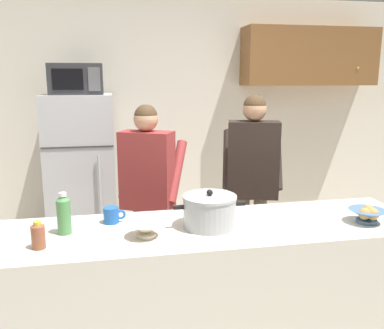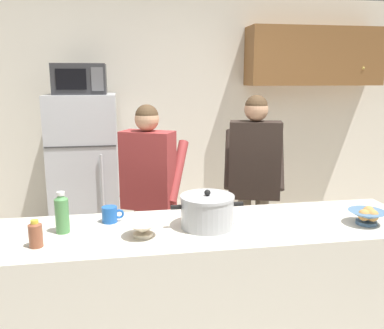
{
  "view_description": "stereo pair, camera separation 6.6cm",
  "coord_description": "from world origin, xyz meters",
  "views": [
    {
      "loc": [
        -0.53,
        -2.18,
        1.77
      ],
      "look_at": [
        0.0,
        0.55,
        1.17
      ],
      "focal_mm": 38.24,
      "sensor_mm": 36.0,
      "label": 1
    },
    {
      "loc": [
        -0.47,
        -2.19,
        1.77
      ],
      "look_at": [
        0.0,
        0.55,
        1.17
      ],
      "focal_mm": 38.24,
      "sensor_mm": 36.0,
      "label": 2
    }
  ],
  "objects": [
    {
      "name": "bread_bowl",
      "position": [
        0.93,
        -0.12,
        0.97
      ],
      "size": [
        0.22,
        0.22,
        0.1
      ],
      "color": "#4C7299",
      "rests_on": "kitchen_island"
    },
    {
      "name": "coffee_mug",
      "position": [
        -0.56,
        0.17,
        0.97
      ],
      "size": [
        0.13,
        0.09,
        0.1
      ],
      "color": "#1E59B2",
      "rests_on": "kitchen_island"
    },
    {
      "name": "kitchen_island",
      "position": [
        0.0,
        0.0,
        0.46
      ],
      "size": [
        2.53,
        0.68,
        0.92
      ],
      "primitive_type": "cube",
      "color": "silver",
      "rests_on": "ground"
    },
    {
      "name": "refrigerator",
      "position": [
        -0.84,
        1.85,
        0.8
      ],
      "size": [
        0.64,
        0.68,
        1.61
      ],
      "color": "#B7BABF",
      "rests_on": "ground"
    },
    {
      "name": "bottle_mid_counter",
      "position": [
        -0.92,
        -0.14,
        0.99
      ],
      "size": [
        0.07,
        0.07,
        0.14
      ],
      "color": "brown",
      "rests_on": "kitchen_island"
    },
    {
      "name": "person_by_sink",
      "position": [
        0.59,
        0.95,
        1.01
      ],
      "size": [
        0.58,
        0.52,
        1.63
      ],
      "color": "#726656",
      "rests_on": "ground"
    },
    {
      "name": "back_wall_unit",
      "position": [
        0.22,
        2.27,
        1.4
      ],
      "size": [
        6.0,
        0.48,
        2.6
      ],
      "color": "silver",
      "rests_on": "ground"
    },
    {
      "name": "microwave",
      "position": [
        -0.84,
        1.83,
        1.75
      ],
      "size": [
        0.48,
        0.37,
        0.28
      ],
      "color": "#2D2D30",
      "rests_on": "refrigerator"
    },
    {
      "name": "cooking_pot",
      "position": [
        -0.01,
        -0.01,
        1.01
      ],
      "size": [
        0.42,
        0.31,
        0.22
      ],
      "color": "#ADAFB5",
      "rests_on": "kitchen_island"
    },
    {
      "name": "person_near_pot",
      "position": [
        -0.28,
        0.9,
        0.97
      ],
      "size": [
        0.59,
        0.56,
        1.57
      ],
      "color": "#726656",
      "rests_on": "ground"
    },
    {
      "name": "empty_bowl",
      "position": [
        -0.38,
        -0.09,
        0.97
      ],
      "size": [
        0.19,
        0.19,
        0.08
      ],
      "color": "beige",
      "rests_on": "kitchen_island"
    },
    {
      "name": "bottle_near_edge",
      "position": [
        -0.81,
        0.04,
        1.03
      ],
      "size": [
        0.08,
        0.08,
        0.23
      ],
      "color": "#4C8C4C",
      "rests_on": "kitchen_island"
    }
  ]
}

